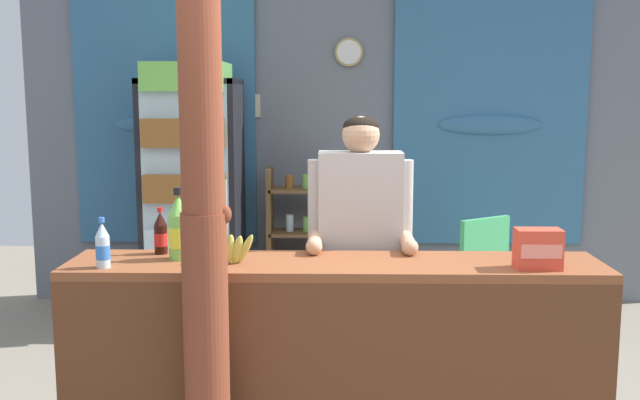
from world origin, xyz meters
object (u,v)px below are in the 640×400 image
drink_fridge (192,183)px  soda_bottle_lime_soda (179,229)px  timber_post (204,225)px  banana_bunch (227,250)px  shopkeeper (360,231)px  soda_bottle_cola (161,234)px  soda_bottle_water (103,246)px  plastic_lawn_chair (471,268)px  stall_counter (334,346)px  bottle_shelf_rack (298,237)px  snack_box_crackers (538,249)px

drink_fridge → soda_bottle_lime_soda: (0.33, -1.97, 0.03)m
timber_post → banana_bunch: 0.37m
drink_fridge → shopkeeper: bearing=-53.7°
soda_bottle_cola → soda_bottle_water: (-0.19, -0.29, 0.00)m
shopkeeper → drink_fridge: bearing=126.3°
plastic_lawn_chair → banana_bunch: banana_bunch is taller
plastic_lawn_chair → soda_bottle_cola: (-1.78, -1.51, 0.53)m
stall_counter → bottle_shelf_rack: size_ratio=2.18×
bottle_shelf_rack → soda_bottle_lime_soda: 2.32m
soda_bottle_lime_soda → snack_box_crackers: soda_bottle_lime_soda is taller
drink_fridge → soda_bottle_cola: 1.87m
soda_bottle_cola → bottle_shelf_rack: bearing=75.3°
timber_post → bottle_shelf_rack: (0.25, 2.63, -0.57)m
plastic_lawn_chair → banana_bunch: (-1.43, -1.71, 0.49)m
plastic_lawn_chair → banana_bunch: 2.28m
stall_counter → soda_bottle_cola: soda_bottle_cola is taller
shopkeeper → banana_bunch: 0.76m
bottle_shelf_rack → shopkeeper: size_ratio=0.71×
banana_bunch → snack_box_crackers: bearing=-2.7°
plastic_lawn_chair → timber_post: bearing=-125.9°
plastic_lawn_chair → soda_bottle_lime_soda: soda_bottle_lime_soda is taller
drink_fridge → bottle_shelf_rack: 0.92m
shopkeeper → soda_bottle_water: size_ratio=6.98×
drink_fridge → soda_bottle_cola: (0.21, -1.85, -0.02)m
stall_counter → shopkeeper: bearing=75.3°
drink_fridge → soda_bottle_cola: bearing=-83.5°
banana_bunch → stall_counter: bearing=-5.3°
soda_bottle_lime_soda → soda_bottle_cola: 0.17m
drink_fridge → soda_bottle_cola: size_ratio=8.45×
snack_box_crackers → banana_bunch: (-1.38, 0.06, -0.02)m
soda_bottle_water → stall_counter: bearing=2.4°
timber_post → plastic_lawn_chair: timber_post is taller
stall_counter → bottle_shelf_rack: 2.37m
drink_fridge → soda_bottle_water: size_ratio=8.43×
shopkeeper → soda_bottle_water: bearing=-155.0°
timber_post → plastic_lawn_chair: bearing=54.1°
stall_counter → shopkeeper: (0.13, 0.50, 0.44)m
drink_fridge → shopkeeper: 1.99m
timber_post → drink_fridge: bearing=102.3°
drink_fridge → stall_counter: bearing=-63.5°
soda_bottle_water → banana_bunch: soda_bottle_water is taller
drink_fridge → snack_box_crackers: (1.94, -2.12, -0.03)m
soda_bottle_water → snack_box_crackers: (1.92, 0.02, -0.01)m
plastic_lawn_chair → banana_bunch: bearing=-129.9°
bottle_shelf_rack → snack_box_crackers: bottle_shelf_rack is taller
drink_fridge → shopkeeper: (1.18, -1.60, -0.05)m
timber_post → banana_bunch: size_ratio=9.00×
soda_bottle_water → plastic_lawn_chair: bearing=42.5°
bottle_shelf_rack → snack_box_crackers: (1.17, -2.37, 0.43)m
plastic_lawn_chair → soda_bottle_water: bearing=-137.5°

